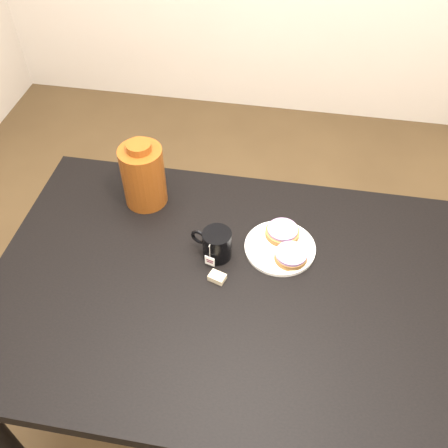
% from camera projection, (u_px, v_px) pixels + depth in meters
% --- Properties ---
extents(ground_plane, '(4.00, 4.00, 0.00)m').
position_uv_depth(ground_plane, '(236.00, 401.00, 1.92)').
color(ground_plane, brown).
extents(table, '(1.40, 0.90, 0.75)m').
position_uv_depth(table, '(239.00, 304.00, 1.43)').
color(table, black).
rests_on(table, ground_plane).
extents(plate, '(0.21, 0.21, 0.02)m').
position_uv_depth(plate, '(280.00, 247.00, 1.46)').
color(plate, white).
rests_on(plate, table).
extents(bagel_back, '(0.11, 0.11, 0.03)m').
position_uv_depth(bagel_back, '(282.00, 232.00, 1.48)').
color(bagel_back, brown).
rests_on(bagel_back, plate).
extents(bagel_front, '(0.13, 0.13, 0.03)m').
position_uv_depth(bagel_front, '(291.00, 256.00, 1.42)').
color(bagel_front, brown).
rests_on(bagel_front, plate).
extents(mug, '(0.13, 0.10, 0.09)m').
position_uv_depth(mug, '(216.00, 244.00, 1.42)').
color(mug, black).
rests_on(mug, table).
extents(teabag_pouch, '(0.05, 0.04, 0.02)m').
position_uv_depth(teabag_pouch, '(217.00, 277.00, 1.38)').
color(teabag_pouch, '#C6B793').
rests_on(teabag_pouch, table).
extents(bagel_package, '(0.17, 0.17, 0.22)m').
position_uv_depth(bagel_package, '(143.00, 175.00, 1.53)').
color(bagel_package, '#57250B').
rests_on(bagel_package, table).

